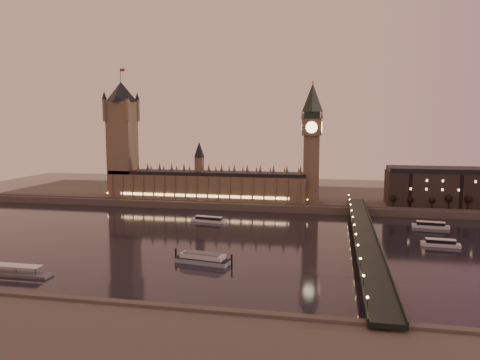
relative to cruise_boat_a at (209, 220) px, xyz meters
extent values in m
plane|color=black|center=(18.81, -52.60, -1.94)|extent=(700.00, 700.00, 0.00)
cube|color=#423D35|center=(48.81, 112.40, 1.06)|extent=(560.00, 130.00, 6.00)
cube|color=brown|center=(-21.19, 68.40, 15.06)|extent=(180.00, 26.00, 22.00)
cube|color=black|center=(-21.19, 68.40, 27.66)|extent=(180.00, 22.00, 3.20)
cube|color=#FFCC7F|center=(-21.19, 54.90, 9.06)|extent=(153.00, 0.25, 2.20)
cube|color=brown|center=(-101.19, 68.40, 48.06)|extent=(22.00, 22.00, 88.00)
cone|color=black|center=(-101.19, 68.40, 101.06)|extent=(31.68, 31.68, 18.00)
cylinder|color=black|center=(-101.19, 68.40, 116.06)|extent=(0.44, 0.44, 12.00)
cube|color=maroon|center=(-98.99, 68.40, 120.56)|extent=(4.00, 0.15, 2.50)
cube|color=brown|center=(72.81, 68.40, 33.06)|extent=(13.00, 13.00, 58.00)
cube|color=brown|center=(72.81, 68.40, 69.06)|extent=(16.00, 16.00, 14.00)
cylinder|color=#FFEAA5|center=(72.81, 60.22, 69.06)|extent=(9.60, 0.35, 9.60)
cylinder|color=#FFEAA5|center=(64.63, 68.40, 69.06)|extent=(0.35, 9.60, 9.60)
cube|color=black|center=(72.81, 68.40, 79.06)|extent=(13.00, 13.00, 6.00)
cone|color=black|center=(72.81, 68.40, 94.06)|extent=(17.68, 17.68, 24.00)
sphere|color=gold|center=(72.81, 68.40, 107.06)|extent=(2.00, 2.00, 2.00)
cube|color=black|center=(110.81, -52.60, 6.06)|extent=(13.00, 260.00, 2.00)
cube|color=black|center=(104.51, -52.60, 7.56)|extent=(0.60, 260.00, 1.00)
cube|color=black|center=(117.11, -52.60, 7.56)|extent=(0.60, 260.00, 1.00)
cube|color=black|center=(190.81, 74.40, 18.06)|extent=(110.00, 36.00, 28.00)
cube|color=black|center=(190.81, 74.40, 34.06)|extent=(108.00, 34.00, 4.00)
cylinder|color=black|center=(140.19, 56.40, 7.90)|extent=(0.70, 0.70, 7.69)
sphere|color=black|center=(140.19, 56.40, 11.92)|extent=(5.13, 5.13, 5.13)
cylinder|color=black|center=(154.27, 56.40, 7.90)|extent=(0.70, 0.70, 7.69)
sphere|color=black|center=(154.27, 56.40, 11.92)|extent=(5.13, 5.13, 5.13)
cylinder|color=black|center=(168.35, 56.40, 7.90)|extent=(0.70, 0.70, 7.69)
sphere|color=black|center=(168.35, 56.40, 11.92)|extent=(5.13, 5.13, 5.13)
cylinder|color=black|center=(182.43, 56.40, 7.90)|extent=(0.70, 0.70, 7.69)
sphere|color=black|center=(182.43, 56.40, 11.92)|extent=(5.13, 5.13, 5.13)
cylinder|color=black|center=(196.51, 56.40, 7.90)|extent=(0.70, 0.70, 7.69)
sphere|color=black|center=(196.51, 56.40, 11.92)|extent=(5.13, 5.13, 5.13)
cube|color=silver|center=(0.00, 0.00, -0.93)|extent=(28.14, 10.39, 2.02)
cube|color=black|center=(0.00, 0.00, 1.09)|extent=(20.90, 8.16, 2.02)
cube|color=silver|center=(0.00, 0.00, 2.28)|extent=(21.49, 8.48, 0.37)
cube|color=silver|center=(160.60, 12.21, -0.88)|extent=(25.71, 9.50, 2.12)
cube|color=black|center=(160.60, 12.21, 1.25)|extent=(19.09, 7.53, 2.12)
cube|color=silver|center=(160.60, 12.21, 2.50)|extent=(19.62, 7.85, 0.39)
cube|color=silver|center=(156.65, -39.66, -0.91)|extent=(22.96, 7.83, 2.07)
cube|color=black|center=(156.65, -39.66, 1.16)|extent=(17.03, 6.28, 2.07)
cube|color=silver|center=(156.65, -39.66, 2.38)|extent=(17.50, 6.56, 0.38)
cube|color=gray|center=(24.51, -102.13, -0.74)|extent=(30.45, 13.21, 2.39)
cube|color=black|center=(24.51, -102.13, 0.68)|extent=(30.45, 13.21, 0.46)
cube|color=silver|center=(24.51, -102.13, 2.11)|extent=(24.85, 11.36, 2.39)
cube|color=#595B5E|center=(24.51, -102.13, 3.63)|extent=(21.06, 9.82, 0.64)
cylinder|color=black|center=(8.17, -98.29, 1.19)|extent=(1.01, 1.01, 6.26)
cylinder|color=black|center=(40.84, -103.97, 1.19)|extent=(1.01, 1.01, 6.26)
cube|color=#595B5E|center=(-64.30, -139.24, -1.30)|extent=(44.97, 7.49, 1.28)
cube|color=silver|center=(-65.37, -139.24, 2.93)|extent=(36.40, 6.42, 0.32)
camera|label=1|loc=(92.37, -335.54, 72.29)|focal=35.00mm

